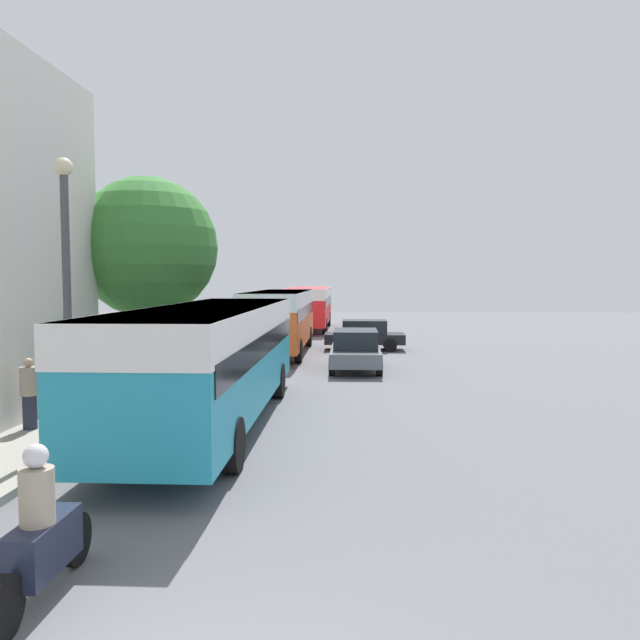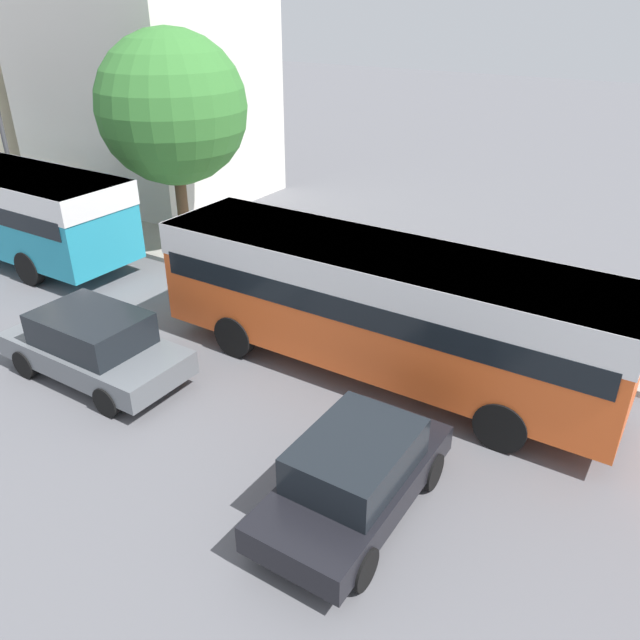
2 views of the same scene
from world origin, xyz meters
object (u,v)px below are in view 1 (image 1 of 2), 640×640
Objects in this scene: motorcycle_behind_lead at (41,539)px; car_far_curb at (355,349)px; bus_following at (280,313)px; bus_third_in_line at (309,302)px; car_crossing at (364,334)px; bus_lead at (212,348)px; pedestrian_near_curb at (29,393)px.

motorcycle_behind_lead is 17.36m from car_far_curb.
bus_third_in_line is at bearing 88.19° from bus_following.
bus_following is 13.45m from bus_third_in_line.
car_crossing is at bearing 22.93° from bus_following.
car_far_curb is at bearing -80.79° from bus_third_in_line.
bus_lead reaches higher than motorcycle_behind_lead.
car_crossing is 0.91× the size of car_far_curb.
pedestrian_near_curb is at bearing -125.39° from car_far_curb.
car_crossing is at bearing 80.56° from motorcycle_behind_lead.
bus_lead is 7.21× the size of pedestrian_near_curb.
bus_third_in_line is at bearing 81.63° from pedestrian_near_curb.
bus_following reaches higher than car_far_curb.
bus_lead is 9.71m from car_far_curb.
bus_following is 6.40× the size of pedestrian_near_curb.
bus_third_in_line is 2.53× the size of car_far_curb.
bus_third_in_line is 2.78× the size of car_crossing.
bus_lead is 14.08m from bus_following.
bus_lead is at bearing 89.65° from motorcycle_behind_lead.
bus_lead is 2.69× the size of car_far_curb.
bus_following is at bearing -91.81° from bus_third_in_line.
car_crossing is 2.43× the size of pedestrian_near_curb.
car_far_curb is 12.45m from pedestrian_near_curb.
bus_following is 2.63× the size of car_crossing.
bus_following is at bearing 124.17° from car_far_curb.
bus_following reaches higher than motorcycle_behind_lead.
bus_following is 4.38m from car_crossing.
motorcycle_behind_lead is 24.03m from car_crossing.
pedestrian_near_curb is at bearing -104.00° from bus_following.
bus_lead is at bearing -90.86° from bus_third_in_line.
car_crossing is (3.90, 1.65, -1.12)m from bus_following.
bus_lead is 5.06× the size of motorcycle_behind_lead.
car_crossing is at bearing 85.89° from car_far_curb.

